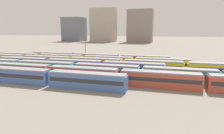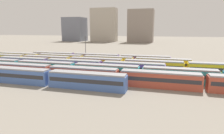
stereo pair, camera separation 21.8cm
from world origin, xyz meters
TOP-DOWN VIEW (x-y plane):
  - ground_plane at (0.00, 15.60)m, footprint 600.00×600.00m
  - train_track_0 at (11.87, 0.00)m, footprint 55.80×3.06m
  - train_track_1 at (37.02, 5.20)m, footprint 112.50×3.06m
  - train_track_2 at (32.06, 10.40)m, footprint 93.60×3.06m
  - train_track_3 at (19.82, 15.60)m, footprint 55.80×3.06m
  - train_track_4 at (25.16, 20.80)m, footprint 93.60×3.06m
  - train_track_5 at (18.43, 26.00)m, footprint 74.70×3.06m
  - train_track_6 at (21.58, 31.20)m, footprint 55.80×3.06m
  - catenary_pole_1 at (15.86, 34.31)m, footprint 0.24×3.20m
  - distant_building_0 at (-49.26, 158.14)m, footprint 21.47×20.84m
  - distant_building_1 at (-15.56, 158.14)m, footprint 26.75×12.75m
  - distant_building_2 at (23.27, 158.14)m, footprint 24.71×19.21m

SIDE VIEW (x-z plane):
  - ground_plane at x=0.00m, z-range 0.00..0.00m
  - train_track_0 at x=11.87m, z-range 0.03..3.78m
  - train_track_3 at x=19.82m, z-range 0.03..3.78m
  - train_track_6 at x=21.58m, z-range 0.03..3.78m
  - train_track_1 at x=37.02m, z-range 0.03..3.78m
  - train_track_2 at x=32.06m, z-range 0.03..3.78m
  - train_track_4 at x=25.16m, z-range 0.03..3.78m
  - train_track_5 at x=18.43m, z-range 0.03..3.78m
  - catenary_pole_1 at x=15.86m, z-range 0.55..10.84m
  - distant_building_0 at x=-49.26m, z-range 0.00..25.41m
  - distant_building_2 at x=23.27m, z-range 0.00..31.90m
  - distant_building_1 at x=-15.56m, z-range 0.00..34.29m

